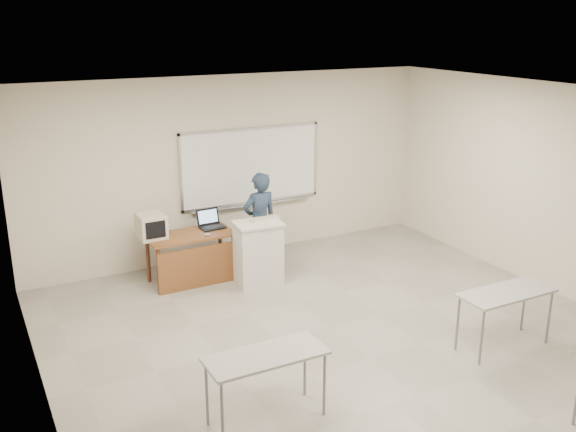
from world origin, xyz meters
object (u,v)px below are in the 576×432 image
whiteboard (251,167)px  crt_monitor (151,226)px  mouse (207,235)px  keyboard (265,219)px  instructor_desk (193,250)px  presenter (260,222)px  podium (258,253)px  laptop (211,223)px

whiteboard → crt_monitor: (-1.91, -0.62, -0.55)m
mouse → keyboard: size_ratio=0.22×
instructor_desk → presenter: 1.16m
instructor_desk → podium: 0.98m
whiteboard → podium: size_ratio=2.57×
laptop → mouse: size_ratio=3.51×
instructor_desk → laptop: laptop is taller
mouse → presenter: 0.94m
whiteboard → crt_monitor: size_ratio=5.67×
whiteboard → presenter: (-0.23, -0.80, -0.69)m
crt_monitor → keyboard: crt_monitor is taller
mouse → presenter: bearing=-2.9°
presenter → laptop: bearing=-21.0°
crt_monitor → presenter: size_ratio=0.28×
mouse → keyboard: bearing=-31.1°
whiteboard → mouse: bearing=-140.8°
podium → mouse: podium is taller
whiteboard → laptop: bearing=-148.5°
podium → crt_monitor: crt_monitor is taller
whiteboard → podium: (-0.50, -1.31, -0.99)m
instructor_desk → podium: size_ratio=1.34×
whiteboard → presenter: bearing=-106.2°
whiteboard → crt_monitor: 2.09m
whiteboard → keyboard: whiteboard is taller
podium → keyboard: (0.15, 0.08, 0.49)m
instructor_desk → podium: (0.86, -0.46, -0.04)m
keyboard → instructor_desk: bearing=151.8°
podium → mouse: size_ratio=9.30×
instructor_desk → laptop: size_ratio=3.56×
mouse → presenter: (0.93, 0.14, 0.02)m
podium → keyboard: size_ratio=2.05×
instructor_desk → laptop: (0.40, 0.27, 0.29)m
laptop → presenter: (0.73, -0.22, -0.02)m
whiteboard → mouse: 1.66m
whiteboard → keyboard: bearing=-105.8°
podium → mouse: (-0.66, 0.37, 0.28)m
instructor_desk → mouse: size_ratio=12.49×
podium → keyboard: 0.52m
crt_monitor → laptop: (0.95, 0.03, -0.12)m
crt_monitor → presenter: bearing=-7.9°
laptop → keyboard: (0.61, -0.65, 0.17)m
instructor_desk → keyboard: bearing=-21.5°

